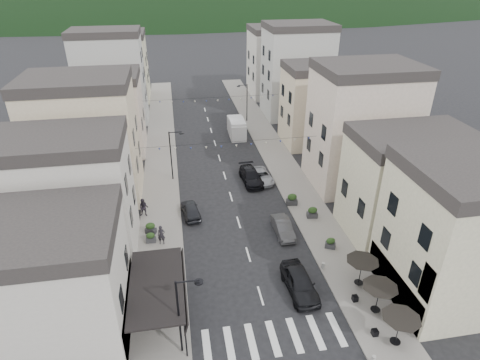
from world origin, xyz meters
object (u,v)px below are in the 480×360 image
object	(u,v)px
parked_car_b	(283,228)
parked_car_e	(191,210)
pedestrian_a	(161,235)
pedestrian_b	(144,208)
parked_car_d	(251,176)
delivery_van	(237,127)
parked_car_c	(261,176)
parked_car_a	(300,283)

from	to	relation	value
parked_car_b	parked_car_e	xyz separation A→B (m)	(-8.29, 4.48, 0.00)
parked_car_b	pedestrian_a	world-z (taller)	pedestrian_a
parked_car_e	pedestrian_b	size ratio (longest dim) A/B	2.06
parked_car_d	delivery_van	xyz separation A→B (m)	(0.69, 14.38, 0.54)
parked_car_c	pedestrian_b	xyz separation A→B (m)	(-13.12, -5.44, 0.46)
pedestrian_a	parked_car_a	bearing A→B (deg)	-32.03
parked_car_b	parked_car_e	size ratio (longest dim) A/B	1.03
parked_car_a	pedestrian_a	bearing A→B (deg)	140.88
parked_car_c	parked_car_e	size ratio (longest dim) A/B	1.13
parked_car_e	pedestrian_b	xyz separation A→B (m)	(-4.55, 0.60, 0.40)
parked_car_a	parked_car_e	xyz separation A→B (m)	(-7.57, 11.97, -0.17)
parked_car_e	parked_car_b	bearing A→B (deg)	143.81
parked_car_d	pedestrian_b	distance (m)	13.01
parked_car_c	parked_car_b	bearing A→B (deg)	-97.73
parked_car_c	parked_car_e	bearing A→B (deg)	-151.02
parked_car_d	delivery_van	world-z (taller)	delivery_van
parked_car_d	parked_car_e	bearing A→B (deg)	-144.85
parked_car_c	pedestrian_b	world-z (taller)	pedestrian_b
parked_car_b	parked_car_d	xyz separation A→B (m)	(-0.97, 10.40, 0.07)
parked_car_a	parked_car_d	distance (m)	17.89
parked_car_c	parked_car_d	distance (m)	1.26
parked_car_b	parked_car_e	world-z (taller)	parked_car_e
delivery_van	pedestrian_a	distance (m)	26.86
parked_car_d	parked_car_c	bearing A→B (deg)	2.07
parked_car_b	pedestrian_a	xyz separation A→B (m)	(-11.13, 0.22, 0.37)
parked_car_b	parked_car_d	bearing A→B (deg)	94.04
parked_car_e	pedestrian_b	bearing A→B (deg)	-15.29
delivery_van	parked_car_c	bearing A→B (deg)	-86.31
parked_car_a	parked_car_c	world-z (taller)	parked_car_a
parked_car_a	parked_car_d	xyz separation A→B (m)	(-0.24, 17.88, -0.10)
pedestrian_b	pedestrian_a	bearing A→B (deg)	-60.00
parked_car_b	parked_car_e	bearing A→B (deg)	150.32
parked_car_a	pedestrian_b	distance (m)	17.46
parked_car_c	parked_car_d	world-z (taller)	parked_car_d
parked_car_b	pedestrian_b	world-z (taller)	pedestrian_b
parked_car_c	delivery_van	size ratio (longest dim) A/B	0.81
parked_car_b	parked_car_e	distance (m)	9.43
parked_car_c	delivery_van	xyz separation A→B (m)	(-0.55, 14.26, 0.66)
pedestrian_a	parked_car_d	bearing A→B (deg)	49.52
delivery_van	pedestrian_b	xyz separation A→B (m)	(-12.57, -19.70, -0.20)
parked_car_a	delivery_van	xyz separation A→B (m)	(0.45, 32.27, 0.44)
parked_car_d	pedestrian_b	size ratio (longest dim) A/B	2.67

